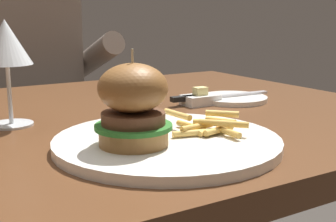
{
  "coord_description": "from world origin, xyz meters",
  "views": [
    {
      "loc": [
        -0.29,
        -0.77,
        0.93
      ],
      "look_at": [
        0.06,
        -0.2,
        0.78
      ],
      "focal_mm": 50.0,
      "sensor_mm": 36.0,
      "label": 1
    }
  ],
  "objects": [
    {
      "name": "diner_person",
      "position": [
        0.07,
        0.7,
        0.56
      ],
      "size": [
        0.51,
        0.36,
        1.18
      ],
      "color": "#282833",
      "rests_on": "ground"
    },
    {
      "name": "dining_table",
      "position": [
        0.0,
        0.0,
        0.65
      ],
      "size": [
        1.21,
        0.84,
        0.74
      ],
      "color": "#56331C",
      "rests_on": "ground"
    },
    {
      "name": "burger_sandwich",
      "position": [
        -0.02,
        -0.24,
        0.81
      ],
      "size": [
        0.1,
        0.1,
        0.13
      ],
      "color": "#9E6B38",
      "rests_on": "main_plate"
    },
    {
      "name": "table_knife",
      "position": [
        0.29,
        -0.01,
        0.75
      ],
      "size": [
        0.23,
        0.03,
        0.01
      ],
      "color": "silver",
      "rests_on": "bread_plate"
    },
    {
      "name": "bread_plate",
      "position": [
        0.34,
        -0.01,
        0.74
      ],
      "size": [
        0.14,
        0.14,
        0.01
      ],
      "primitive_type": "cylinder",
      "color": "white",
      "rests_on": "dining_table"
    },
    {
      "name": "fries_pile",
      "position": [
        0.1,
        -0.24,
        0.77
      ],
      "size": [
        0.11,
        0.13,
        0.03
      ],
      "color": "#EABC5B",
      "rests_on": "main_plate"
    },
    {
      "name": "wine_glass",
      "position": [
        -0.11,
        0.01,
        0.87
      ],
      "size": [
        0.08,
        0.08,
        0.17
      ],
      "color": "silver",
      "rests_on": "dining_table"
    },
    {
      "name": "butter_dish",
      "position": [
        0.26,
        -0.01,
        0.75
      ],
      "size": [
        0.07,
        0.05,
        0.04
      ],
      "color": "white",
      "rests_on": "dining_table"
    },
    {
      "name": "main_plate",
      "position": [
        0.04,
        -0.23,
        0.75
      ],
      "size": [
        0.32,
        0.32,
        0.01
      ],
      "primitive_type": "cylinder",
      "color": "white",
      "rests_on": "dining_table"
    }
  ]
}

